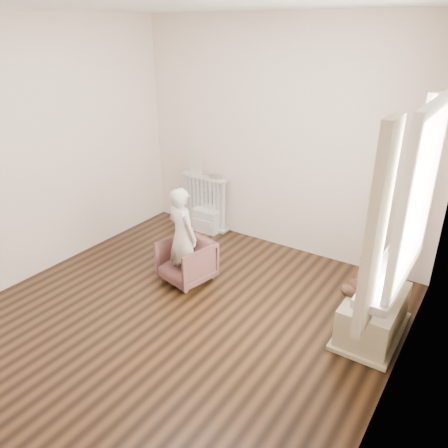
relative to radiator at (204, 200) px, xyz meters
The scene contains 19 objects.
floor 1.98m from the radiator, 59.95° to the right, with size 3.60×3.60×0.01m, color black.
ceiling 2.94m from the radiator, 59.95° to the right, with size 3.60×3.60×0.01m, color white.
back_wall 1.34m from the radiator, ahead, with size 3.60×0.02×2.60m, color white.
left_wall 2.08m from the radiator, 116.24° to the right, with size 0.02×3.60×2.60m, color white.
right_wall 3.37m from the radiator, 31.22° to the right, with size 0.02×3.60×2.60m, color white.
window 3.24m from the radiator, 26.80° to the right, with size 0.03×0.90×1.10m, color white.
window_sill 3.02m from the radiator, 27.58° to the right, with size 0.22×1.10×0.06m, color silver.
curtain_left 3.42m from the radiator, 36.64° to the right, with size 0.06×0.26×1.30m, color beige.
curtain_right 2.92m from the radiator, 17.17° to the right, with size 0.06×0.26×1.30m, color beige.
radiator is the anchor object (origin of this frame).
paper_doll 0.51m from the radiator, behind, with size 0.20×0.02×0.33m, color beige.
tin_a 0.38m from the radiator, ahead, with size 0.09×0.09×0.05m, color #A59E8C.
tin_b 0.42m from the radiator, ahead, with size 0.09×0.09×0.05m, color #A59E8C.
toy_vanity 0.14m from the radiator, 22.13° to the right, with size 0.35×0.25×0.54m, color silver.
armchair 1.32m from the radiator, 62.41° to the right, with size 0.48×0.49×0.45m, color brown.
child 1.37m from the radiator, 63.39° to the right, with size 0.37×0.25×1.02m, color silver.
toy_bench 2.68m from the radiator, 21.30° to the right, with size 0.42×0.80×0.37m, color #BFB78B.
teddy_bear 2.68m from the radiator, 23.01° to the right, with size 0.38×0.29×0.46m, color #321D13, non-canonical shape.
plush_cat 2.96m from the radiator, 24.81° to the right, with size 0.14×0.22×0.19m, color #6D645A, non-canonical shape.
Camera 1 is at (2.16, -2.58, 2.45)m, focal length 35.00 mm.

